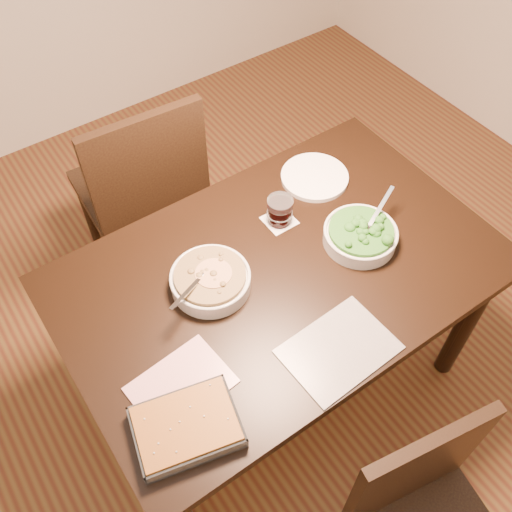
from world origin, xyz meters
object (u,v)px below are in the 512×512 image
stew_bowl (210,280)px  baking_dish (187,427)px  wine_tumbler (280,210)px  broccoli_bowl (360,235)px  dinner_plate (315,177)px  chair_far (144,188)px  table (280,287)px

stew_bowl → baking_dish: size_ratio=0.85×
stew_bowl → wine_tumbler: size_ratio=2.70×
broccoli_bowl → dinner_plate: (0.06, 0.32, -0.03)m
dinner_plate → chair_far: 0.72m
broccoli_bowl → chair_far: chair_far is taller
stew_bowl → broccoli_bowl: (0.50, -0.13, -0.00)m
table → broccoli_bowl: (0.28, -0.05, 0.13)m
stew_bowl → wine_tumbler: bearing=16.3°
table → stew_bowl: 0.26m
table → baking_dish: bearing=-151.0°
stew_bowl → baking_dish: stew_bowl is taller
baking_dish → dinner_plate: (0.86, 0.55, -0.02)m
dinner_plate → table: bearing=-142.6°
table → dinner_plate: bearing=37.4°
stew_bowl → chair_far: (0.10, 0.70, -0.23)m
table → wine_tumbler: (0.12, 0.17, 0.15)m
wine_tumbler → dinner_plate: size_ratio=0.40×
wine_tumbler → stew_bowl: bearing=-163.7°
table → dinner_plate: (0.35, 0.26, 0.10)m
baking_dish → chair_far: 1.15m
dinner_plate → wine_tumbler: bearing=-157.7°
wine_tumbler → chair_far: size_ratio=0.10×
broccoli_bowl → wine_tumbler: 0.28m
baking_dish → wine_tumbler: wine_tumbler is taller
table → dinner_plate: 0.45m
baking_dish → table: bearing=42.7°
broccoli_bowl → chair_far: (-0.40, 0.82, -0.23)m
baking_dish → wine_tumbler: size_ratio=3.17×
baking_dish → chair_far: chair_far is taller
broccoli_bowl → chair_far: bearing=116.1°
stew_bowl → baking_dish: bearing=-129.7°
stew_bowl → chair_far: bearing=82.1°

